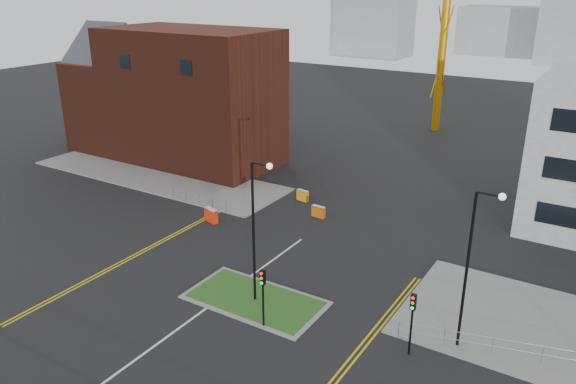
% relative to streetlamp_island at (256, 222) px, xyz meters
% --- Properties ---
extents(ground, '(200.00, 200.00, 0.00)m').
position_rel_streetlamp_island_xyz_m(ground, '(-2.22, -8.00, -5.41)').
color(ground, black).
rests_on(ground, ground).
extents(pavement_left, '(28.00, 8.00, 0.12)m').
position_rel_streetlamp_island_xyz_m(pavement_left, '(-22.22, 14.00, -5.35)').
color(pavement_left, slate).
rests_on(pavement_left, ground).
extents(island_kerb, '(8.60, 4.60, 0.08)m').
position_rel_streetlamp_island_xyz_m(island_kerb, '(-0.22, 0.00, -5.37)').
color(island_kerb, slate).
rests_on(island_kerb, ground).
extents(grass_island, '(8.00, 4.00, 0.12)m').
position_rel_streetlamp_island_xyz_m(grass_island, '(-0.22, 0.00, -5.35)').
color(grass_island, '#244D19').
rests_on(grass_island, ground).
extents(brick_building, '(24.20, 10.07, 14.24)m').
position_rel_streetlamp_island_xyz_m(brick_building, '(-25.19, 20.00, 1.44)').
color(brick_building, '#451A11').
rests_on(brick_building, ground).
extents(streetlamp_island, '(1.46, 0.36, 9.18)m').
position_rel_streetlamp_island_xyz_m(streetlamp_island, '(0.00, 0.00, 0.00)').
color(streetlamp_island, black).
rests_on(streetlamp_island, ground).
extents(streetlamp_right_near, '(1.46, 0.36, 9.18)m').
position_rel_streetlamp_island_xyz_m(streetlamp_right_near, '(12.00, 2.00, 0.00)').
color(streetlamp_right_near, black).
rests_on(streetlamp_right_near, ground).
extents(traffic_light_island, '(0.28, 0.33, 3.65)m').
position_rel_streetlamp_island_xyz_m(traffic_light_island, '(1.78, -2.02, -2.85)').
color(traffic_light_island, black).
rests_on(traffic_light_island, ground).
extents(traffic_light_right, '(0.28, 0.33, 3.65)m').
position_rel_streetlamp_island_xyz_m(traffic_light_right, '(9.78, -0.02, -2.85)').
color(traffic_light_right, black).
rests_on(traffic_light_right, ground).
extents(railing_left, '(6.05, 0.05, 1.10)m').
position_rel_streetlamp_island_xyz_m(railing_left, '(-13.22, 10.00, -4.67)').
color(railing_left, gray).
rests_on(railing_left, ground).
extents(centre_line, '(0.15, 30.00, 0.01)m').
position_rel_streetlamp_island_xyz_m(centre_line, '(-2.22, -6.00, -5.41)').
color(centre_line, silver).
rests_on(centre_line, ground).
extents(yellow_left_a, '(0.12, 24.00, 0.01)m').
position_rel_streetlamp_island_xyz_m(yellow_left_a, '(-11.22, 2.00, -5.41)').
color(yellow_left_a, gold).
rests_on(yellow_left_a, ground).
extents(yellow_left_b, '(0.12, 24.00, 0.01)m').
position_rel_streetlamp_island_xyz_m(yellow_left_b, '(-10.92, 2.00, -5.41)').
color(yellow_left_b, gold).
rests_on(yellow_left_b, ground).
extents(yellow_right_a, '(0.12, 20.00, 0.01)m').
position_rel_streetlamp_island_xyz_m(yellow_right_a, '(7.28, -2.00, -5.41)').
color(yellow_right_a, gold).
rests_on(yellow_right_a, ground).
extents(yellow_right_b, '(0.12, 20.00, 0.01)m').
position_rel_streetlamp_island_xyz_m(yellow_right_b, '(7.58, -2.00, -5.41)').
color(yellow_right_b, gold).
rests_on(yellow_right_b, ground).
extents(skyline_a, '(18.00, 12.00, 22.00)m').
position_rel_streetlamp_island_xyz_m(skyline_a, '(-42.22, 112.00, 5.59)').
color(skyline_a, gray).
rests_on(skyline_a, ground).
extents(skyline_d, '(30.00, 12.00, 12.00)m').
position_rel_streetlamp_island_xyz_m(skyline_d, '(-10.22, 132.00, 0.59)').
color(skyline_d, gray).
rests_on(skyline_d, ground).
extents(barrier_left, '(1.43, 0.84, 1.14)m').
position_rel_streetlamp_island_xyz_m(barrier_left, '(-10.22, 8.00, -4.80)').
color(barrier_left, red).
rests_on(barrier_left, ground).
extents(barrier_mid, '(1.22, 0.61, 0.98)m').
position_rel_streetlamp_island_xyz_m(barrier_mid, '(-6.22, 16.00, -4.88)').
color(barrier_mid, orange).
rests_on(barrier_mid, ground).
extents(barrier_right, '(1.17, 0.44, 0.97)m').
position_rel_streetlamp_island_xyz_m(barrier_right, '(-3.22, 13.50, -4.89)').
color(barrier_right, '#C7560B').
rests_on(barrier_right, ground).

